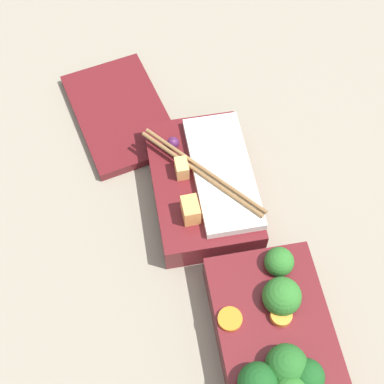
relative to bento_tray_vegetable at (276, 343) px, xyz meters
The scene contains 4 objects.
ground_plane 0.12m from the bento_tray_vegetable, 12.86° to the left, with size 3.00×3.00×0.00m, color gray.
bento_tray_vegetable is the anchor object (origin of this frame).
bento_tray_rice 0.22m from the bento_tray_vegetable, 10.10° to the left, with size 0.19×0.13×0.07m.
bento_lid 0.39m from the bento_tray_vegetable, 19.91° to the left, with size 0.19×0.12×0.01m, color maroon.
Camera 1 is at (-0.25, 0.09, 0.61)m, focal length 50.00 mm.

